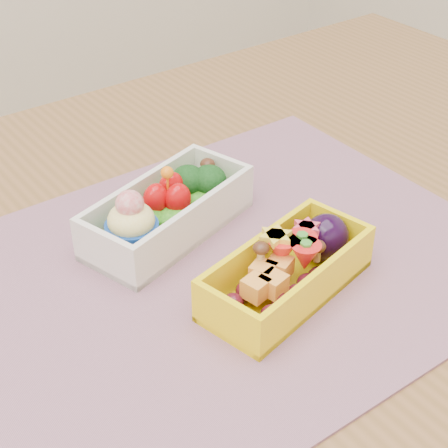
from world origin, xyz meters
TOP-DOWN VIEW (x-y plane):
  - table at (0.00, 0.00)m, footprint 1.20×0.80m
  - placemat at (0.03, 0.03)m, footprint 0.46×0.36m
  - bento_white at (0.02, 0.09)m, footprint 0.17×0.11m
  - bento_yellow at (0.06, -0.03)m, footprint 0.16×0.09m

SIDE VIEW (x-z plane):
  - table at x=0.00m, z-range 0.28..1.03m
  - placemat at x=0.03m, z-range 0.75..0.75m
  - bento_yellow at x=0.06m, z-range 0.75..0.80m
  - bento_white at x=0.02m, z-range 0.74..0.81m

